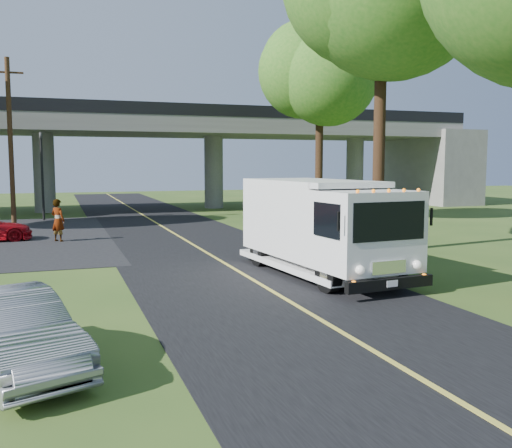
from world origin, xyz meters
name	(u,v)px	position (x,y,z in m)	size (l,w,h in m)	color
ground	(344,335)	(0.00, 0.00, 0.00)	(120.00, 120.00, 0.00)	#324E1C
road	(212,256)	(0.00, 10.00, 0.01)	(7.00, 90.00, 0.02)	black
lane_line	(212,256)	(0.00, 10.00, 0.03)	(0.12, 90.00, 0.01)	gold
overpass	(132,147)	(0.00, 32.00, 4.56)	(54.00, 10.00, 7.30)	slate
traffic_signal	(42,166)	(-6.00, 26.00, 3.20)	(0.18, 0.22, 5.20)	black
utility_pole	(10,140)	(-7.50, 24.00, 4.59)	(1.60, 0.26, 9.00)	#472D19
tree_right_far	(325,75)	(9.21, 19.84, 8.30)	(5.77, 5.67, 10.99)	#382314
step_van	(322,224)	(2.19, 5.56, 1.55)	(3.09, 6.99, 2.85)	white
silver_sedan	(12,332)	(-6.00, 0.00, 0.65)	(1.37, 3.94, 1.30)	gray
pedestrian	(58,220)	(-5.23, 16.04, 0.92)	(0.67, 0.44, 1.85)	gray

